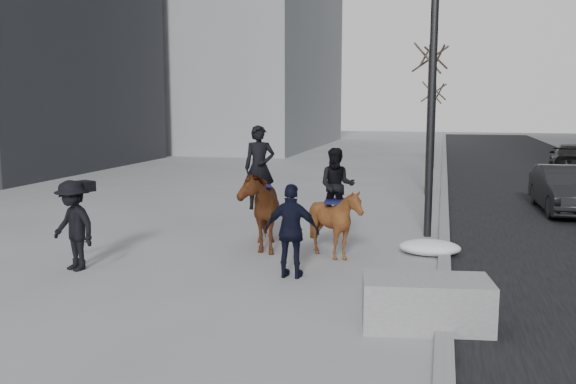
% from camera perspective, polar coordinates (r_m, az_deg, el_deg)
% --- Properties ---
extents(ground, '(120.00, 120.00, 0.00)m').
position_cam_1_polar(ground, '(11.04, -1.55, -8.61)').
color(ground, gray).
rests_on(ground, ground).
extents(curb, '(0.25, 90.00, 0.12)m').
position_cam_1_polar(curb, '(20.40, 14.41, -0.82)').
color(curb, gray).
rests_on(curb, ground).
extents(planter, '(1.93, 1.17, 0.73)m').
position_cam_1_polar(planter, '(9.14, 12.81, -10.09)').
color(planter, '#949496').
rests_on(planter, ground).
extents(car_near, '(1.61, 4.21, 1.37)m').
position_cam_1_polar(car_near, '(19.73, 24.59, 0.21)').
color(car_near, black).
rests_on(car_near, ground).
extents(car_far, '(2.88, 5.35, 1.47)m').
position_cam_1_polar(car_far, '(29.49, 25.22, 2.73)').
color(car_far, black).
rests_on(car_far, ground).
extents(tree_near, '(1.20, 1.20, 5.77)m').
position_cam_1_polar(tree_near, '(21.87, 13.10, 7.25)').
color(tree_near, '#372B20').
rests_on(tree_near, ground).
extents(tree_far, '(1.20, 1.20, 4.52)m').
position_cam_1_polar(tree_far, '(31.15, 13.46, 6.36)').
color(tree_far, '#392A22').
rests_on(tree_far, ground).
extents(mounted_left, '(1.62, 2.31, 2.73)m').
position_cam_1_polar(mounted_left, '(13.54, -2.82, -1.03)').
color(mounted_left, '#532E10').
rests_on(mounted_left, ground).
extents(mounted_right, '(1.34, 1.47, 2.30)m').
position_cam_1_polar(mounted_right, '(12.68, 4.48, -2.11)').
color(mounted_right, '#4B280F').
rests_on(mounted_right, ground).
extents(feeder, '(1.03, 0.86, 1.75)m').
position_cam_1_polar(feeder, '(11.24, 0.37, -3.68)').
color(feeder, black).
rests_on(feeder, ground).
extents(camera_crew, '(1.30, 1.04, 1.75)m').
position_cam_1_polar(camera_crew, '(12.45, -19.44, -2.93)').
color(camera_crew, black).
rests_on(camera_crew, ground).
extents(lamppost, '(0.25, 0.80, 9.09)m').
position_cam_1_polar(lamppost, '(15.03, 13.54, 14.91)').
color(lamppost, black).
rests_on(lamppost, ground).
extents(snow_piles, '(1.30, 5.01, 0.33)m').
position_cam_1_polar(snow_piles, '(11.60, 12.93, -7.17)').
color(snow_piles, white).
rests_on(snow_piles, ground).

